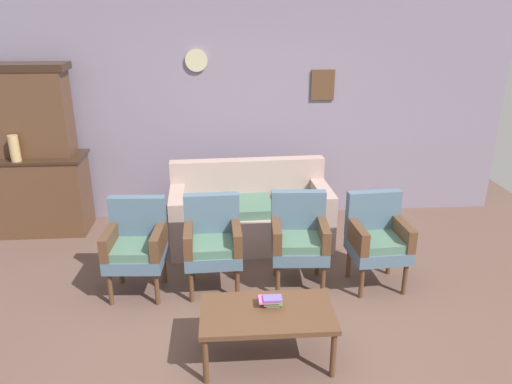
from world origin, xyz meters
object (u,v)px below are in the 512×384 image
(armchair_by_doorway, at_px, (213,240))
(coffee_table, at_px, (267,316))
(side_cabinet, at_px, (39,194))
(book_stack_on_table, at_px, (272,301))
(armchair_near_cabinet, at_px, (299,236))
(floral_couch, at_px, (250,215))
(armchair_row_middle, at_px, (377,236))
(armchair_near_couch_end, at_px, (136,243))
(vase_on_cabinet, at_px, (14,148))

(armchair_by_doorway, xyz_separation_m, coffee_table, (0.41, -1.06, -0.12))
(side_cabinet, distance_m, book_stack_on_table, 3.49)
(armchair_near_cabinet, xyz_separation_m, coffee_table, (-0.40, -1.08, -0.12))
(armchair_near_cabinet, bearing_deg, book_stack_on_table, -109.71)
(floral_couch, height_order, armchair_row_middle, same)
(floral_couch, xyz_separation_m, armchair_near_couch_end, (-1.11, -0.97, 0.17))
(armchair_row_middle, bearing_deg, armchair_near_cabinet, 175.73)
(armchair_row_middle, relative_size, coffee_table, 0.90)
(coffee_table, height_order, book_stack_on_table, book_stack_on_table)
(vase_on_cabinet, xyz_separation_m, armchair_near_couch_end, (1.47, -1.26, -0.58))
(floral_couch, height_order, armchair_near_couch_end, same)
(side_cabinet, bearing_deg, vase_on_cabinet, -120.19)
(side_cabinet, relative_size, book_stack_on_table, 6.66)
(vase_on_cabinet, distance_m, floral_couch, 2.70)
(armchair_near_cabinet, height_order, book_stack_on_table, armchair_near_cabinet)
(armchair_by_doorway, bearing_deg, vase_on_cabinet, 150.12)
(armchair_near_couch_end, height_order, coffee_table, armchair_near_couch_end)
(armchair_near_couch_end, height_order, armchair_by_doorway, same)
(armchair_near_couch_end, xyz_separation_m, armchair_row_middle, (2.26, -0.02, 0.00))
(vase_on_cabinet, distance_m, armchair_near_cabinet, 3.28)
(armchair_near_cabinet, bearing_deg, floral_couch, 113.68)
(book_stack_on_table, bearing_deg, armchair_by_doorway, 114.63)
(armchair_near_cabinet, distance_m, armchair_row_middle, 0.74)
(floral_couch, distance_m, armchair_near_cabinet, 1.04)
(book_stack_on_table, bearing_deg, coffee_table, -120.59)
(floral_couch, bearing_deg, armchair_near_couch_end, -138.78)
(armchair_near_couch_end, bearing_deg, armchair_by_doorway, 1.36)
(side_cabinet, height_order, vase_on_cabinet, vase_on_cabinet)
(floral_couch, bearing_deg, armchair_row_middle, -40.78)
(side_cabinet, distance_m, armchair_near_couch_end, 1.99)
(side_cabinet, xyz_separation_m, coffee_table, (2.48, -2.49, -0.09))
(vase_on_cabinet, relative_size, book_stack_on_table, 1.69)
(book_stack_on_table, bearing_deg, floral_couch, 91.40)
(armchair_near_cabinet, relative_size, book_stack_on_table, 5.19)
(floral_couch, distance_m, coffee_table, 2.02)
(armchair_by_doorway, relative_size, armchair_row_middle, 1.00)
(armchair_by_doorway, bearing_deg, book_stack_on_table, -65.37)
(vase_on_cabinet, xyz_separation_m, armchair_near_cabinet, (2.99, -1.23, -0.58))
(book_stack_on_table, bearing_deg, armchair_near_couch_end, 139.93)
(side_cabinet, height_order, book_stack_on_table, side_cabinet)
(side_cabinet, distance_m, floral_couch, 2.52)
(armchair_by_doorway, relative_size, coffee_table, 0.90)
(floral_couch, xyz_separation_m, armchair_near_cabinet, (0.41, -0.94, 0.17))
(armchair_near_couch_end, xyz_separation_m, armchair_near_cabinet, (1.52, 0.04, 0.00))
(armchair_by_doorway, bearing_deg, armchair_row_middle, -1.24)
(floral_couch, bearing_deg, vase_on_cabinet, 173.56)
(side_cabinet, xyz_separation_m, armchair_near_couch_end, (1.36, -1.45, 0.03))
(coffee_table, bearing_deg, armchair_row_middle, 41.94)
(armchair_near_couch_end, relative_size, armchair_near_cabinet, 1.00)
(floral_couch, xyz_separation_m, book_stack_on_table, (0.05, -1.95, 0.14))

